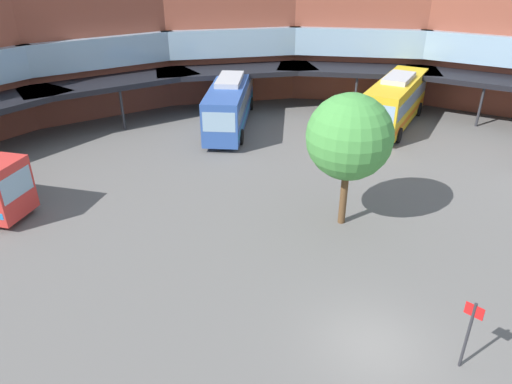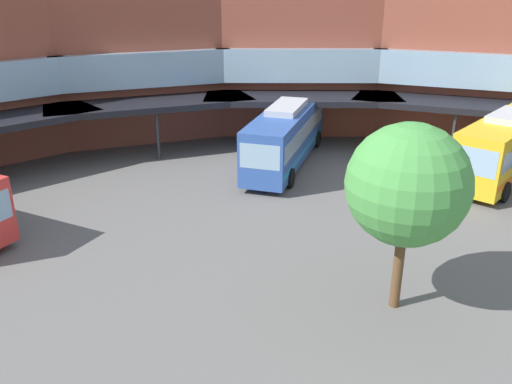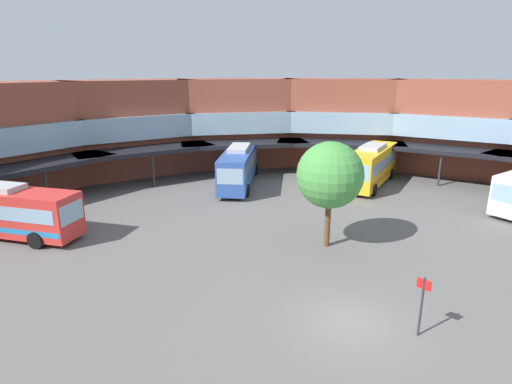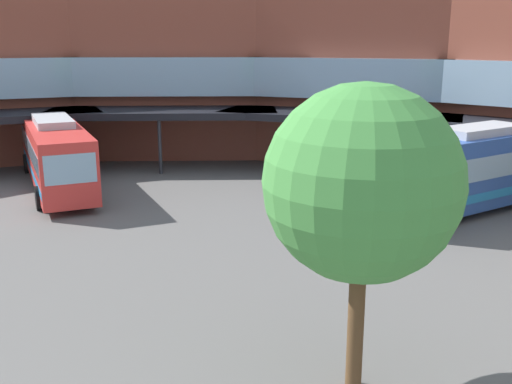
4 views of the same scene
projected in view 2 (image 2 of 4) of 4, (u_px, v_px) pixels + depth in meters
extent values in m
cube|color=brown|center=(463.00, 68.00, 38.31)|extent=(13.88, 13.29, 9.84)
cube|color=#8CADC6|center=(464.00, 64.00, 37.67)|extent=(13.05, 12.59, 2.30)
cube|color=black|center=(458.00, 105.00, 34.61)|extent=(12.55, 11.80, 0.40)
cylinder|color=#2D2D33|center=(453.00, 135.00, 33.85)|extent=(0.20, 0.20, 3.28)
cube|color=brown|center=(298.00, 63.00, 40.40)|extent=(14.52, 10.32, 9.84)
cube|color=#8CADC6|center=(299.00, 60.00, 39.72)|extent=(13.36, 10.08, 2.30)
cube|color=black|center=(302.00, 99.00, 36.38)|extent=(13.80, 8.45, 0.40)
cylinder|color=#2D2D33|center=(303.00, 128.00, 35.52)|extent=(0.20, 0.20, 3.28)
cube|color=brown|center=(137.00, 67.00, 38.47)|extent=(13.25, 6.00, 9.84)
cube|color=#8CADC6|center=(138.00, 64.00, 37.82)|extent=(11.92, 6.24, 2.30)
cube|color=black|center=(151.00, 104.00, 34.74)|extent=(13.25, 4.00, 0.40)
cylinder|color=#2D2D33|center=(158.00, 135.00, 33.97)|extent=(0.20, 0.20, 3.28)
cube|color=#2D519E|center=(286.00, 134.00, 33.18)|extent=(9.11, 10.84, 3.09)
cube|color=#8CADC6|center=(287.00, 128.00, 33.04)|extent=(8.72, 10.31, 0.99)
cube|color=#267FBF|center=(286.00, 148.00, 33.50)|extent=(8.98, 10.67, 0.37)
cube|color=#8CADC6|center=(260.00, 157.00, 27.88)|extent=(1.82, 1.43, 1.36)
cube|color=#B2B2B7|center=(287.00, 107.00, 32.53)|extent=(3.95, 4.42, 0.36)
cylinder|color=black|center=(290.00, 178.00, 29.81)|extent=(0.91, 1.06, 1.10)
cylinder|color=black|center=(248.00, 173.00, 30.48)|extent=(0.91, 1.06, 1.10)
cylinder|color=black|center=(317.00, 139.00, 36.88)|extent=(0.91, 1.06, 1.10)
cylinder|color=black|center=(282.00, 136.00, 37.56)|extent=(0.91, 1.06, 1.10)
cube|color=gold|center=(506.00, 147.00, 30.51)|extent=(10.10, 7.08, 3.24)
cube|color=#8CADC6|center=(507.00, 140.00, 30.37)|extent=(9.59, 6.84, 1.04)
cube|color=orange|center=(503.00, 162.00, 30.85)|extent=(9.93, 7.01, 0.39)
cube|color=#8CADC6|center=(475.00, 161.00, 26.86)|extent=(1.18, 2.03, 1.43)
cube|color=#B2B2B7|center=(511.00, 116.00, 29.84)|extent=(4.05, 3.31, 0.36)
cylinder|color=black|center=(505.00, 192.00, 27.87)|extent=(1.11, 0.79, 1.10)
cylinder|color=black|center=(457.00, 181.00, 29.41)|extent=(1.11, 0.79, 1.10)
cylinder|color=black|center=(499.00, 152.00, 34.23)|extent=(1.11, 0.79, 1.10)
cylinder|color=brown|center=(399.00, 262.00, 18.56)|extent=(0.36, 0.36, 3.54)
sphere|color=#479342|center=(408.00, 185.00, 17.47)|extent=(4.14, 4.14, 4.14)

